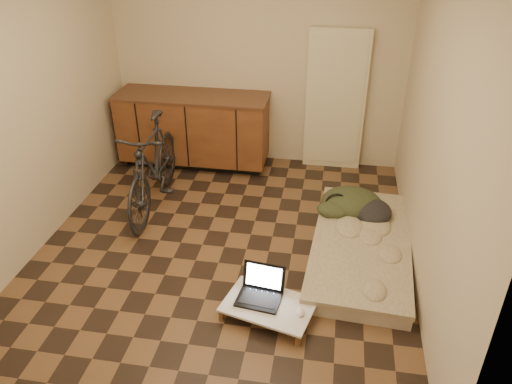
% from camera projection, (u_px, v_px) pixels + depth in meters
% --- Properties ---
extents(room_shell, '(3.50, 4.00, 2.60)m').
position_uv_depth(room_shell, '(219.00, 122.00, 4.18)').
color(room_shell, brown).
rests_on(room_shell, ground).
extents(cabinets, '(1.84, 0.62, 0.91)m').
position_uv_depth(cabinets, '(194.00, 129.00, 6.16)').
color(cabinets, black).
rests_on(cabinets, ground).
extents(appliance_panel, '(0.70, 0.10, 1.70)m').
position_uv_depth(appliance_panel, '(336.00, 101.00, 5.93)').
color(appliance_panel, beige).
rests_on(appliance_panel, ground).
extents(bicycle, '(0.57, 1.70, 1.09)m').
position_uv_depth(bicycle, '(152.00, 161.00, 5.23)').
color(bicycle, black).
rests_on(bicycle, ground).
extents(futon, '(1.01, 1.92, 0.16)m').
position_uv_depth(futon, '(361.00, 247.00, 4.70)').
color(futon, '#BCAD96').
rests_on(futon, ground).
extents(clothing_pile, '(0.69, 0.59, 0.26)m').
position_uv_depth(clothing_pile, '(357.00, 198.00, 5.07)').
color(clothing_pile, '#2D361F').
rests_on(clothing_pile, futon).
extents(headphones, '(0.26, 0.24, 0.17)m').
position_uv_depth(headphones, '(336.00, 203.00, 5.08)').
color(headphones, black).
rests_on(headphones, futon).
extents(lap_desk, '(0.80, 0.62, 0.12)m').
position_uv_depth(lap_desk, '(269.00, 305.00, 3.99)').
color(lap_desk, brown).
rests_on(lap_desk, ground).
extents(laptop, '(0.39, 0.35, 0.24)m').
position_uv_depth(laptop, '(261.00, 291.00, 4.04)').
color(laptop, black).
rests_on(laptop, lap_desk).
extents(mouse, '(0.08, 0.11, 0.04)m').
position_uv_depth(mouse, '(300.00, 312.00, 3.88)').
color(mouse, white).
rests_on(mouse, lap_desk).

